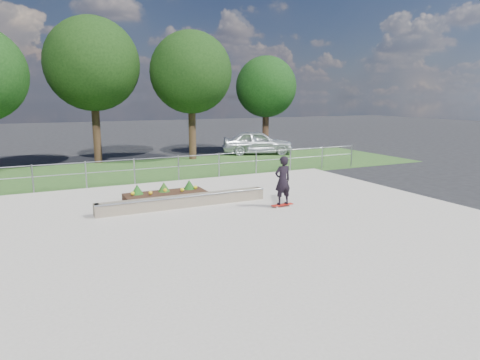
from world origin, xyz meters
The scene contains 11 objects.
ground centered at (0.00, 0.00, 0.00)m, with size 120.00×120.00×0.00m, color black.
grass_verge centered at (0.00, 11.00, 0.01)m, with size 30.00×8.00×0.02m, color #2C5120.
concrete_slab centered at (0.00, 0.00, 0.03)m, with size 15.00×15.00×0.06m, color #ACA599.
fence centered at (0.00, 7.50, 0.77)m, with size 20.06×0.06×1.20m.
tree_mid_left centered at (-2.50, 15.00, 5.61)m, with size 5.25×5.25×8.25m.
tree_mid_right centered at (3.00, 14.00, 5.23)m, with size 4.90×4.90×7.70m.
tree_far_right centered at (9.00, 15.50, 4.48)m, with size 4.20×4.20×6.60m.
grind_ledge centered at (-1.32, 2.78, 0.26)m, with size 6.00×0.44×0.43m.
planter_bed centered at (-1.59, 4.17, 0.24)m, with size 3.00×1.20×0.61m.
skateboarder centered at (1.74, 1.32, 0.98)m, with size 0.80×0.42×1.77m.
parked_car centered at (7.74, 14.36, 0.80)m, with size 1.89×4.71×1.60m, color silver.
Camera 1 is at (-5.85, -10.98, 3.80)m, focal length 32.00 mm.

